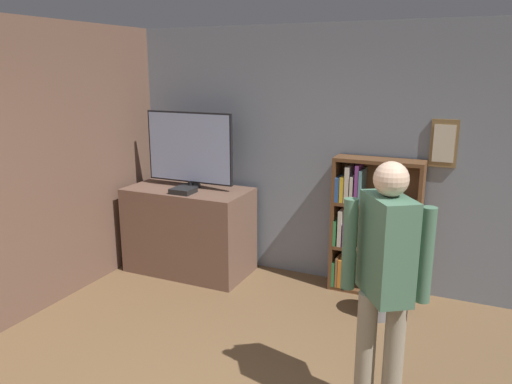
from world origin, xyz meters
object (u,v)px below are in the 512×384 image
bookshelf (367,224)px  person (385,273)px  waste_bin (378,297)px  television (189,149)px  game_console (183,191)px

bookshelf → person: bearing=-75.0°
person → waste_bin: (-0.26, 1.40, -0.85)m
television → waste_bin: 2.50m
bookshelf → person: size_ratio=0.81×
game_console → waste_bin: 2.26m
television → person: (2.43, -1.65, -0.37)m
television → person: television is taller
game_console → waste_bin: size_ratio=0.67×
person → bookshelf: bearing=160.8°
television → waste_bin: bearing=-6.5°
person → waste_bin: size_ratio=4.95×
bookshelf → waste_bin: 0.77m
television → waste_bin: television is taller
game_console → television: bearing=104.1°
game_console → waste_bin: bearing=0.2°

